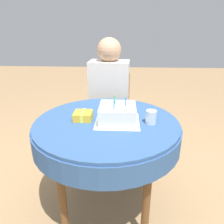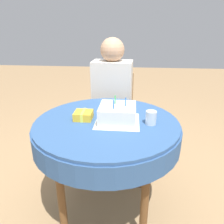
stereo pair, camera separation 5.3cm
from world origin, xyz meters
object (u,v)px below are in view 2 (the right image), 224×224
(drinking_glass, at_px, (151,118))
(gift_box, at_px, (83,115))
(chair, at_px, (113,112))
(birthday_cake, at_px, (118,113))
(person, at_px, (112,91))

(drinking_glass, relative_size, gift_box, 0.71)
(drinking_glass, height_order, gift_box, drinking_glass)
(chair, xyz_separation_m, gift_box, (-0.13, -0.76, 0.27))
(chair, relative_size, gift_box, 7.04)
(chair, height_order, gift_box, chair)
(gift_box, bearing_deg, birthday_cake, -4.41)
(drinking_glass, bearing_deg, birthday_cake, 174.05)
(birthday_cake, bearing_deg, chair, 97.12)
(birthday_cake, xyz_separation_m, gift_box, (-0.23, 0.02, -0.03))
(birthday_cake, bearing_deg, person, 98.39)
(chair, distance_m, gift_box, 0.81)
(chair, distance_m, drinking_glass, 0.90)
(chair, xyz_separation_m, drinking_glass, (0.31, -0.80, 0.29))
(birthday_cake, xyz_separation_m, drinking_glass, (0.21, -0.02, -0.01))
(chair, relative_size, drinking_glass, 9.96)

